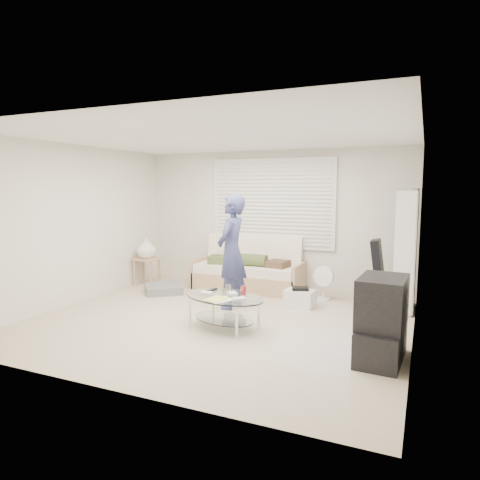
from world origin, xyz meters
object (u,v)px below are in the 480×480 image
at_px(bookshelf, 405,250).
at_px(coffee_table, 224,302).
at_px(futon_sofa, 249,272).
at_px(tv_unit, 381,320).

relative_size(bookshelf, coffee_table, 1.39).
bearing_deg(futon_sofa, tv_unit, -43.84).
height_order(futon_sofa, bookshelf, bookshelf).
bearing_deg(tv_unit, bookshelf, 86.63).
xyz_separation_m(bookshelf, tv_unit, (-0.13, -2.13, -0.47)).
bearing_deg(bookshelf, tv_unit, -93.37).
bearing_deg(futon_sofa, bookshelf, -6.19).
xyz_separation_m(futon_sofa, coffee_table, (0.54, -2.14, 0.03)).
xyz_separation_m(tv_unit, coffee_table, (-1.98, 0.28, -0.09)).
bearing_deg(bookshelf, coffee_table, -138.64).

